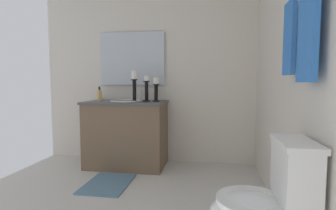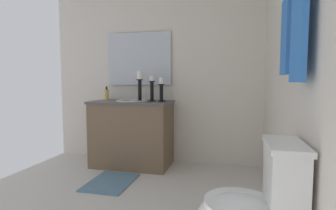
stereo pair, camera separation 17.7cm
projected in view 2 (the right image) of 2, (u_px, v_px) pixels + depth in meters
floor at (105, 209)px, 2.23m from camera, size 2.96×2.85×0.02m
wall_back at (294, 57)px, 1.79m from camera, size 2.96×0.04×2.45m
wall_left at (155, 70)px, 3.56m from camera, size 0.04×2.85×2.45m
vanity_cabinet at (132, 133)px, 3.36m from camera, size 0.58×1.00×0.82m
sink_basin at (132, 104)px, 3.33m from camera, size 0.40×0.40×0.24m
mirror at (139, 59)px, 3.55m from camera, size 0.02×0.88×0.70m
candle_holder_tall at (161, 89)px, 3.24m from camera, size 0.09×0.09×0.29m
candle_holder_short at (152, 88)px, 3.26m from camera, size 0.09×0.09×0.31m
candle_holder_mid at (140, 85)px, 3.23m from camera, size 0.09×0.09×0.37m
soap_bottle at (107, 95)px, 3.45m from camera, size 0.06×0.06×0.18m
towel_near_vanity at (286, 37)px, 1.67m from camera, size 0.20×0.03×0.48m
towel_center at (299, 31)px, 1.34m from camera, size 0.25×0.03×0.52m
bath_mat at (111, 182)px, 2.79m from camera, size 0.60×0.44×0.02m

